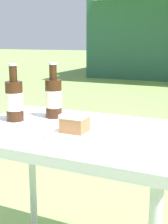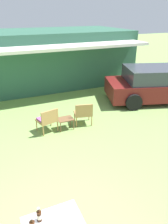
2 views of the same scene
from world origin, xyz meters
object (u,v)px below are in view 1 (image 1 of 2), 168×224
cake_on_plate (72,127)px  cola_bottle_near (54,97)px  patio_table (74,147)px  cola_bottle_far (14,100)px

cake_on_plate → cola_bottle_near: size_ratio=0.80×
patio_table → cola_bottle_far: (-0.30, 0.01, 0.18)m
cola_bottle_far → cola_bottle_near: bearing=44.5°
cake_on_plate → cola_bottle_far: (-0.33, 0.07, 0.07)m
cake_on_plate → cola_bottle_near: cola_bottle_near is taller
cake_on_plate → cola_bottle_far: size_ratio=0.80×
cake_on_plate → cola_bottle_far: bearing=167.2°
cola_bottle_near → cola_bottle_far: (-0.13, -0.13, 0.00)m
cola_bottle_far → patio_table: bearing=-2.2°
patio_table → cola_bottle_far: bearing=177.8°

